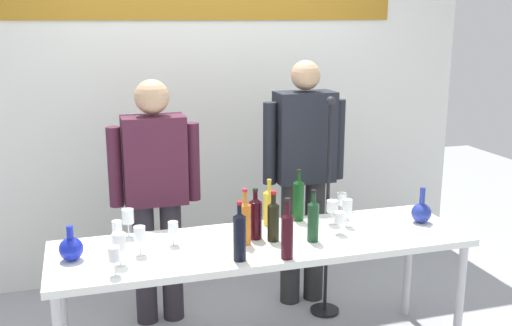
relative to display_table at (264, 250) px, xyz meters
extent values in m
cube|color=white|center=(0.00, 1.48, 0.79)|extent=(4.25, 0.10, 3.00)
cube|color=#AF7A20|center=(0.00, 1.43, 1.37)|extent=(2.98, 0.01, 0.20)
cube|color=white|center=(0.00, 0.00, 0.04)|extent=(2.36, 0.68, 0.04)
cylinder|color=silver|center=(1.12, -0.29, -0.35)|extent=(0.05, 0.05, 0.73)
cylinder|color=silver|center=(-1.12, 0.29, -0.35)|extent=(0.05, 0.05, 0.73)
cylinder|color=silver|center=(1.12, 0.29, -0.35)|extent=(0.05, 0.05, 0.73)
sphere|color=#1624B2|center=(-1.04, 0.02, 0.12)|extent=(0.13, 0.13, 0.13)
cylinder|color=#1624B2|center=(-1.04, 0.02, 0.21)|extent=(0.03, 0.03, 0.07)
sphere|color=navy|center=(1.02, 0.02, 0.12)|extent=(0.12, 0.12, 0.12)
cylinder|color=navy|center=(1.02, 0.02, 0.23)|extent=(0.03, 0.03, 0.11)
cylinder|color=#2D2830|center=(-0.60, 0.70, -0.30)|extent=(0.14, 0.14, 0.83)
cylinder|color=#2D2830|center=(-0.42, 0.70, -0.30)|extent=(0.14, 0.14, 0.83)
cube|color=#491D31|center=(-0.51, 0.70, 0.40)|extent=(0.40, 0.22, 0.57)
cylinder|color=#491D31|center=(-0.76, 0.70, 0.37)|extent=(0.09, 0.09, 0.51)
cylinder|color=#491D31|center=(-0.26, 0.70, 0.37)|extent=(0.09, 0.09, 0.51)
sphere|color=tan|center=(-0.51, 0.70, 0.81)|extent=(0.22, 0.22, 0.22)
cylinder|color=#282827|center=(0.42, 0.70, -0.26)|extent=(0.14, 0.14, 0.90)
cylinder|color=#282827|center=(0.60, 0.70, -0.26)|extent=(0.14, 0.14, 0.90)
cube|color=#1F222A|center=(0.51, 0.70, 0.50)|extent=(0.40, 0.22, 0.62)
cylinder|color=#1F222A|center=(0.26, 0.70, 0.46)|extent=(0.09, 0.09, 0.56)
cylinder|color=#1F222A|center=(0.76, 0.70, 0.46)|extent=(0.09, 0.09, 0.56)
sphere|color=tan|center=(0.51, 0.70, 0.91)|extent=(0.20, 0.20, 0.20)
cylinder|color=black|center=(-0.20, -0.24, 0.18)|extent=(0.07, 0.07, 0.24)
cone|color=black|center=(-0.20, -0.24, 0.31)|extent=(0.07, 0.07, 0.03)
cylinder|color=black|center=(-0.20, -0.24, 0.33)|extent=(0.02, 0.02, 0.07)
cylinder|color=red|center=(-0.20, -0.24, 0.37)|extent=(0.03, 0.03, 0.02)
cylinder|color=black|center=(0.05, -0.02, 0.16)|extent=(0.07, 0.07, 0.21)
cone|color=black|center=(0.05, -0.02, 0.28)|extent=(0.07, 0.07, 0.03)
cylinder|color=black|center=(0.05, -0.02, 0.30)|extent=(0.03, 0.03, 0.07)
cylinder|color=red|center=(0.05, -0.02, 0.34)|extent=(0.03, 0.03, 0.02)
cylinder|color=black|center=(-0.03, 0.05, 0.17)|extent=(0.08, 0.08, 0.22)
cone|color=black|center=(-0.03, 0.05, 0.29)|extent=(0.08, 0.08, 0.03)
cylinder|color=black|center=(-0.03, 0.05, 0.31)|extent=(0.03, 0.03, 0.06)
cylinder|color=black|center=(-0.03, 0.05, 0.35)|extent=(0.03, 0.03, 0.02)
cylinder|color=#163C20|center=(0.26, -0.09, 0.17)|extent=(0.06, 0.06, 0.22)
cone|color=#163C20|center=(0.26, -0.09, 0.29)|extent=(0.06, 0.06, 0.03)
cylinder|color=#163C20|center=(0.26, -0.09, 0.31)|extent=(0.02, 0.02, 0.07)
cylinder|color=black|center=(0.26, -0.09, 0.35)|extent=(0.03, 0.03, 0.02)
cylinder|color=#340912|center=(0.04, -0.28, 0.17)|extent=(0.06, 0.06, 0.23)
cone|color=#340912|center=(0.04, -0.28, 0.30)|extent=(0.06, 0.06, 0.03)
cylinder|color=#340912|center=(0.04, -0.28, 0.33)|extent=(0.03, 0.03, 0.08)
cylinder|color=black|center=(0.04, -0.28, 0.38)|extent=(0.03, 0.03, 0.02)
cylinder|color=gold|center=(0.11, 0.24, 0.16)|extent=(0.07, 0.07, 0.20)
cone|color=gold|center=(0.11, 0.24, 0.27)|extent=(0.07, 0.07, 0.03)
cylinder|color=gold|center=(0.11, 0.24, 0.30)|extent=(0.02, 0.02, 0.07)
cylinder|color=gold|center=(0.11, 0.24, 0.34)|extent=(0.03, 0.03, 0.02)
cylinder|color=orange|center=(-0.12, -0.02, 0.17)|extent=(0.07, 0.07, 0.23)
cone|color=orange|center=(-0.12, -0.02, 0.30)|extent=(0.07, 0.07, 0.03)
cylinder|color=orange|center=(-0.12, -0.02, 0.33)|extent=(0.02, 0.02, 0.08)
cylinder|color=red|center=(-0.12, -0.02, 0.37)|extent=(0.03, 0.03, 0.02)
cylinder|color=#103F16|center=(0.31, 0.28, 0.18)|extent=(0.07, 0.07, 0.24)
cone|color=#103F16|center=(0.31, 0.28, 0.31)|extent=(0.07, 0.07, 0.03)
cylinder|color=#103F16|center=(0.31, 0.28, 0.33)|extent=(0.02, 0.02, 0.07)
cylinder|color=black|center=(0.31, 0.28, 0.38)|extent=(0.03, 0.03, 0.02)
cylinder|color=white|center=(-0.79, 0.20, 0.06)|extent=(0.06, 0.06, 0.00)
cylinder|color=white|center=(-0.79, 0.20, 0.09)|extent=(0.01, 0.01, 0.06)
cylinder|color=white|center=(-0.79, 0.20, 0.15)|extent=(0.06, 0.06, 0.07)
cylinder|color=white|center=(-0.84, -0.24, 0.06)|extent=(0.06, 0.06, 0.00)
cylinder|color=white|center=(-0.84, -0.24, 0.10)|extent=(0.01, 0.01, 0.07)
cylinder|color=white|center=(-0.84, -0.24, 0.17)|extent=(0.06, 0.06, 0.07)
cylinder|color=white|center=(-0.73, 0.28, 0.06)|extent=(0.05, 0.05, 0.00)
cylinder|color=white|center=(-0.73, 0.28, 0.10)|extent=(0.01, 0.01, 0.08)
cylinder|color=white|center=(-0.73, 0.28, 0.18)|extent=(0.07, 0.07, 0.08)
cylinder|color=white|center=(-0.69, -0.01, 0.06)|extent=(0.06, 0.06, 0.00)
cylinder|color=white|center=(-0.69, -0.01, 0.10)|extent=(0.01, 0.01, 0.08)
cylinder|color=white|center=(-0.69, -0.01, 0.18)|extent=(0.06, 0.06, 0.08)
cylinder|color=white|center=(-0.50, 0.08, 0.06)|extent=(0.06, 0.06, 0.00)
cylinder|color=white|center=(-0.50, 0.08, 0.10)|extent=(0.01, 0.01, 0.07)
cylinder|color=white|center=(-0.50, 0.08, 0.16)|extent=(0.06, 0.06, 0.07)
cylinder|color=white|center=(-0.80, -0.12, 0.06)|extent=(0.06, 0.06, 0.00)
cylinder|color=white|center=(-0.80, -0.12, 0.10)|extent=(0.01, 0.01, 0.08)
cylinder|color=white|center=(-0.80, -0.12, 0.19)|extent=(0.07, 0.07, 0.09)
cylinder|color=white|center=(0.55, 0.09, 0.06)|extent=(0.06, 0.06, 0.00)
cylinder|color=white|center=(0.55, 0.09, 0.10)|extent=(0.01, 0.01, 0.08)
cylinder|color=white|center=(0.55, 0.09, 0.18)|extent=(0.06, 0.06, 0.09)
cylinder|color=white|center=(0.60, 0.26, 0.06)|extent=(0.06, 0.06, 0.00)
cylinder|color=white|center=(0.60, 0.26, 0.10)|extent=(0.01, 0.01, 0.07)
cylinder|color=white|center=(0.60, 0.26, 0.17)|extent=(0.06, 0.06, 0.08)
cylinder|color=white|center=(0.45, -0.03, 0.06)|extent=(0.06, 0.06, 0.00)
cylinder|color=white|center=(0.45, -0.03, 0.09)|extent=(0.01, 0.01, 0.07)
cylinder|color=white|center=(0.45, -0.03, 0.16)|extent=(0.07, 0.07, 0.07)
cylinder|color=white|center=(0.48, 0.14, 0.06)|extent=(0.06, 0.06, 0.00)
cylinder|color=white|center=(0.48, 0.14, 0.10)|extent=(0.01, 0.01, 0.08)
cylinder|color=white|center=(0.48, 0.14, 0.17)|extent=(0.07, 0.07, 0.07)
cylinder|color=black|center=(0.60, 0.48, -0.70)|extent=(0.20, 0.20, 0.02)
cylinder|color=black|center=(0.60, 0.48, 0.01)|extent=(0.02, 0.02, 1.45)
sphere|color=#232328|center=(0.60, 0.48, 0.77)|extent=(0.06, 0.06, 0.06)
camera|label=1|loc=(-0.96, -3.06, 1.29)|focal=42.23mm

